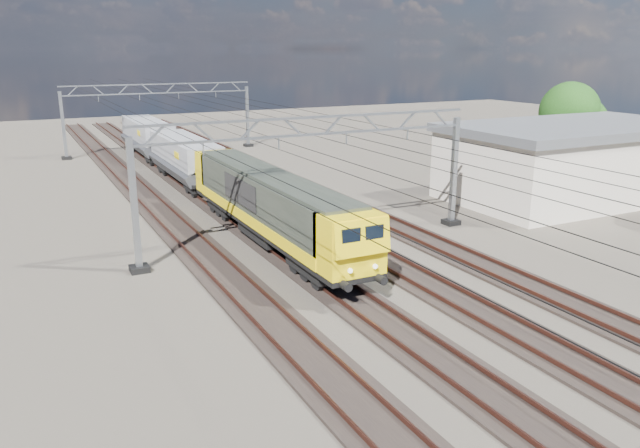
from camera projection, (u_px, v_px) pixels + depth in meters
name	position (u px, v px, depth m)	size (l,w,h in m)	color
ground	(349.00, 267.00, 31.18)	(160.00, 160.00, 0.00)	black
track_outer_west	(235.00, 285.00, 28.56)	(2.60, 140.00, 0.30)	black
track_loco	(313.00, 272.00, 30.29)	(2.60, 140.00, 0.30)	black
track_inner_east	(383.00, 260.00, 32.02)	(2.60, 140.00, 0.30)	black
track_outer_east	(445.00, 249.00, 33.75)	(2.60, 140.00, 0.30)	black
catenary_gantry_mid	(313.00, 176.00, 33.56)	(19.90, 0.90, 7.11)	#949AA1
catenary_gantry_far	(161.00, 115.00, 64.52)	(19.90, 0.90, 7.11)	#949AA1
overhead_wires	(283.00, 133.00, 36.50)	(12.03, 140.00, 0.53)	black
locomotive	(269.00, 203.00, 34.40)	(2.76, 21.10, 3.62)	black
hopper_wagon_lead	(185.00, 157.00, 49.65)	(3.38, 13.00, 3.25)	black
hopper_wagon_mid	(148.00, 135.00, 61.86)	(3.38, 13.00, 3.25)	black
industrial_shed	(574.00, 160.00, 45.11)	(18.60, 10.60, 5.40)	silver
tree_far	(574.00, 114.00, 54.80)	(5.66, 5.26, 7.80)	#3A251A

